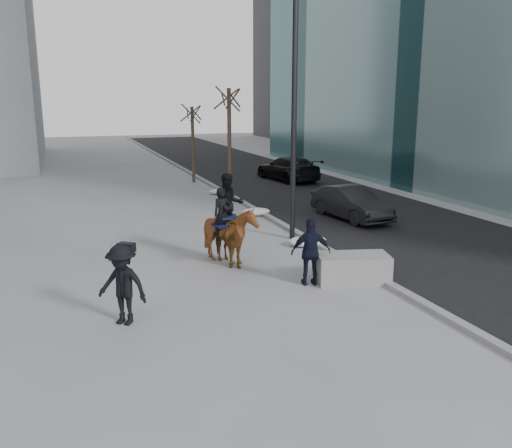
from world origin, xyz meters
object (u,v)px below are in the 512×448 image
object	(u,v)px
mounted_left	(224,237)
mounted_right	(230,228)
planter	(353,268)
car_near	(351,203)

from	to	relation	value
mounted_left	mounted_right	bearing A→B (deg)	28.09
planter	mounted_left	xyz separation A→B (m)	(-2.74, 2.63, 0.46)
mounted_right	car_near	bearing A→B (deg)	32.41
planter	car_near	world-z (taller)	car_near
car_near	planter	bearing A→B (deg)	-125.28
mounted_left	car_near	bearing A→B (deg)	32.26
planter	car_near	distance (m)	7.71
car_near	mounted_right	distance (m)	7.43
planter	car_near	xyz separation A→B (m)	(3.76, 6.73, 0.28)
mounted_left	planter	bearing A→B (deg)	-43.81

